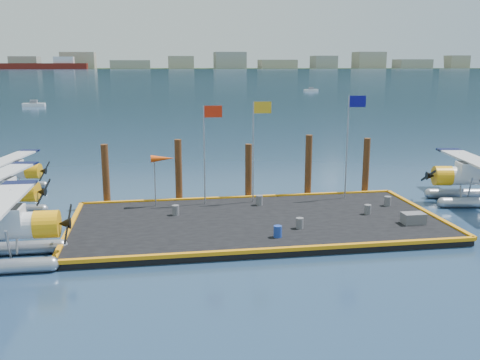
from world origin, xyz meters
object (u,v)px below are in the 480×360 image
Objects in this scene: drum_2 at (368,209)px; piling_0 at (106,176)px; drum_0 at (176,210)px; flagpole_blue at (351,131)px; drum_4 at (388,201)px; piling_3 at (308,167)px; seaplane_c at (2,173)px; windsock at (162,160)px; drum_3 at (278,231)px; drum_1 at (300,223)px; drum_5 at (259,200)px; piling_4 at (366,168)px; flagpole_red at (208,139)px; piling_1 at (179,172)px; piling_2 at (248,173)px; crate at (413,218)px; flagpole_yellow at (257,136)px.

piling_0 reaches higher than drum_2.
flagpole_blue is (11.09, 2.21, 4.00)m from drum_0.
piling_3 is at bearing 135.32° from drum_4.
windsock is (10.97, -6.97, 1.87)m from seaplane_c.
drum_3 is 0.09× the size of flagpole_blue.
flagpole_blue is (-1.69, 2.24, 4.00)m from drum_4.
seaplane_c reaches higher than drum_1.
piling_0 is at bearing 144.58° from drum_1.
piling_0 is at bearing 136.07° from drum_3.
drum_5 is at bearing 15.00° from drum_0.
windsock is at bearing -173.25° from piling_4.
piling_1 is (-1.71, 1.60, -2.30)m from flagpole_red.
flagpole_red reaches higher than drum_0.
seaplane_c is at bearing 144.37° from piling_0.
seaplane_c is 21.21m from piling_3.
piling_3 is (8.89, 3.81, 1.47)m from drum_0.
flagpole_blue is 1.71× the size of piling_2.
crate reaches higher than drum_4.
drum_0 is 6.32m from piling_2.
crate reaches higher than drum_1.
drum_4 is 0.13× the size of piling_3.
flagpole_red is (-10.47, 5.95, 3.70)m from crate.
piling_3 reaches higher than drum_3.
flagpole_yellow is (16.70, -6.97, 3.15)m from seaplane_c.
seaplane_c is 2.20× the size of piling_0.
flagpole_yellow reaches higher than piling_3.
drum_1 is at bearing -131.76° from piling_4.
piling_1 reaches higher than piling_2.
drum_3 is 12.48m from piling_0.
drum_5 is 4.71m from piling_3.
piling_0 is (-9.24, 2.44, 1.30)m from drum_5.
drum_0 is 0.15× the size of piling_2.
piling_0 is at bearing 165.54° from flagpole_red.
crate is at bearing 72.01° from seaplane_c.
piling_2 is at bearing 97.21° from flagpole_yellow.
drum_4 is 0.14× the size of piling_0.
drum_4 reaches higher than drum_1.
flagpole_yellow reaches higher than drum_4.
drum_3 is 0.14× the size of piling_3.
piling_1 is (-5.90, 7.39, 1.42)m from drum_1.
drum_5 is at bearing -15.41° from flagpole_red.
piling_3 is (6.79, 1.60, -2.25)m from flagpole_red.
drum_4 is 0.09× the size of flagpole_yellow.
crate is at bearing 7.84° from drum_3.
piling_2 reaches higher than windsock.
seaplane_c reaches higher than crate.
drum_4 is 3.71m from crate.
crate is 0.28× the size of piling_1.
flagpole_red is 0.92× the size of flagpole_blue.
piling_4 is (24.50, -5.37, 0.64)m from seaplane_c.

